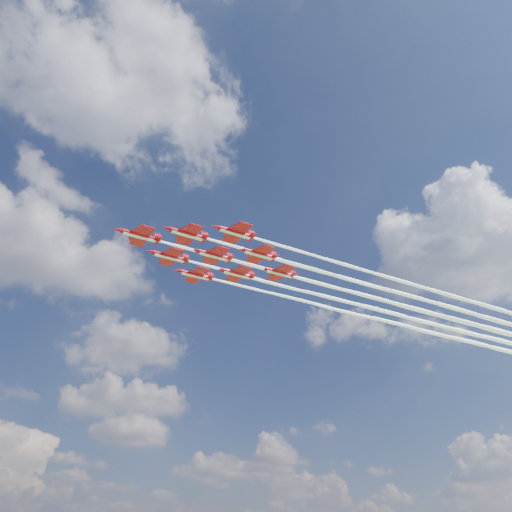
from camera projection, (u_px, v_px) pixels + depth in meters
The scene contains 9 objects.
jet_lead at pixel (364, 295), 159.61m from camera, with size 155.34×20.91×3.07m.
jet_row2_port at pixel (403, 294), 159.00m from camera, with size 155.34×20.91×3.07m.
jet_row2_starb at pixel (376, 309), 168.98m from camera, with size 155.34×20.91×3.07m.
jet_row3_port at pixel (443, 293), 158.39m from camera, with size 155.34×20.91×3.07m.
jet_row3_centre at pixel (413, 308), 168.37m from camera, with size 155.34×20.91×3.07m.
jet_row3_starb at pixel (387, 322), 178.34m from camera, with size 155.34×20.91×3.07m.
jet_row4_port at pixel (450, 307), 167.75m from camera, with size 155.34×20.91×3.07m.
jet_row4_starb at pixel (422, 321), 177.73m from camera, with size 155.34×20.91×3.07m.
jet_tail at pixel (457, 320), 177.12m from camera, with size 155.34×20.91×3.07m.
Camera 1 is at (-31.35, -113.84, 4.00)m, focal length 35.00 mm.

